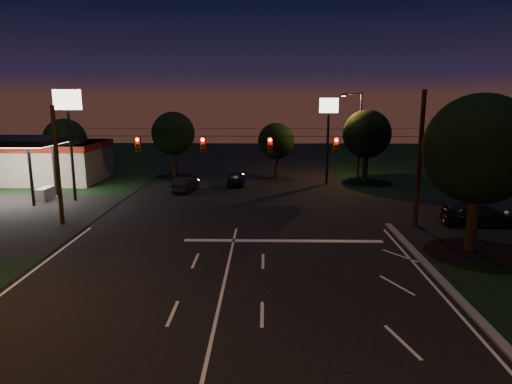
{
  "coord_description": "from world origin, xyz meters",
  "views": [
    {
      "loc": [
        1.91,
        -14.86,
        8.54
      ],
      "look_at": [
        1.35,
        11.55,
        3.0
      ],
      "focal_mm": 32.0,
      "sensor_mm": 36.0,
      "label": 1
    }
  ],
  "objects_px": {
    "car_oncoming_a": "(236,178)",
    "tree_right_near": "(479,150)",
    "car_oncoming_b": "(185,184)",
    "utility_pole_right": "(415,226)",
    "car_cross": "(481,214)"
  },
  "relations": [
    {
      "from": "utility_pole_right",
      "to": "car_cross",
      "type": "distance_m",
      "value": 4.54
    },
    {
      "from": "tree_right_near",
      "to": "car_cross",
      "type": "xyz_separation_m",
      "value": [
        2.94,
        5.06,
        -4.93
      ]
    },
    {
      "from": "car_oncoming_a",
      "to": "tree_right_near",
      "type": "bearing_deg",
      "value": 127.44
    },
    {
      "from": "utility_pole_right",
      "to": "car_cross",
      "type": "relative_size",
      "value": 1.74
    },
    {
      "from": "car_oncoming_a",
      "to": "utility_pole_right",
      "type": "bearing_deg",
      "value": 132.55
    },
    {
      "from": "utility_pole_right",
      "to": "car_cross",
      "type": "height_order",
      "value": "utility_pole_right"
    },
    {
      "from": "tree_right_near",
      "to": "utility_pole_right",
      "type": "bearing_deg",
      "value": 107.53
    },
    {
      "from": "utility_pole_right",
      "to": "car_cross",
      "type": "bearing_deg",
      "value": 2.86
    },
    {
      "from": "tree_right_near",
      "to": "car_oncoming_b",
      "type": "xyz_separation_m",
      "value": [
        -18.97,
        15.84,
        -5.01
      ]
    },
    {
      "from": "utility_pole_right",
      "to": "car_cross",
      "type": "xyz_separation_m",
      "value": [
        4.47,
        0.22,
        0.75
      ]
    },
    {
      "from": "car_oncoming_a",
      "to": "car_cross",
      "type": "relative_size",
      "value": 0.79
    },
    {
      "from": "utility_pole_right",
      "to": "tree_right_near",
      "type": "height_order",
      "value": "tree_right_near"
    },
    {
      "from": "utility_pole_right",
      "to": "tree_right_near",
      "type": "distance_m",
      "value": 7.61
    },
    {
      "from": "car_oncoming_a",
      "to": "car_oncoming_b",
      "type": "bearing_deg",
      "value": 35.96
    },
    {
      "from": "tree_right_near",
      "to": "car_oncoming_a",
      "type": "xyz_separation_m",
      "value": [
        -14.53,
        19.05,
        -4.98
      ]
    }
  ]
}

